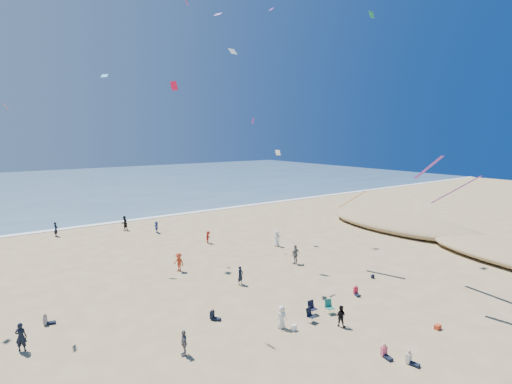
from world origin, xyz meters
TOP-DOWN VIEW (x-y plane):
  - ocean at (0.00, 95.00)m, footprint 220.00×100.00m
  - surf_line at (0.00, 45.00)m, footprint 220.00×1.20m
  - standing_flyers at (3.09, 19.23)m, footprint 30.15×46.25m
  - seated_group at (2.27, 6.09)m, footprint 21.98×18.07m
  - chair_cluster at (5.73, 5.66)m, footprint 2.73×1.47m
  - white_tote at (3.03, 5.17)m, footprint 0.35×0.20m
  - black_backpack at (7.36, 6.34)m, footprint 0.30×0.22m
  - cooler at (10.86, -0.31)m, footprint 0.45×0.30m
  - navy_bag at (15.15, 8.24)m, footprint 0.28×0.18m
  - kites_aloft at (10.52, 12.41)m, footprint 38.47×35.05m

SIDE VIEW (x-z plane):
  - ocean at x=0.00m, z-range 0.00..0.06m
  - surf_line at x=0.00m, z-range 0.00..0.08m
  - cooler at x=10.86m, z-range 0.00..0.30m
  - navy_bag at x=15.15m, z-range 0.00..0.34m
  - black_backpack at x=7.36m, z-range 0.00..0.38m
  - white_tote at x=3.03m, z-range 0.00..0.40m
  - seated_group at x=2.27m, z-range 0.00..0.84m
  - chair_cluster at x=5.73m, z-range 0.00..1.00m
  - standing_flyers at x=3.09m, z-range -0.11..1.83m
  - kites_aloft at x=10.52m, z-range -0.20..29.38m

